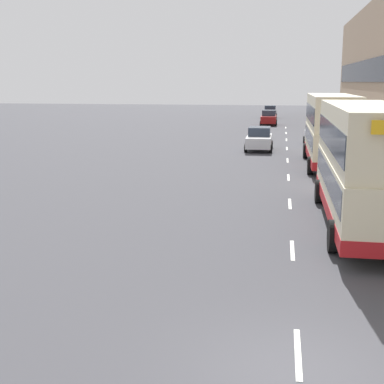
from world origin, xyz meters
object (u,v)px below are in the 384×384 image
at_px(car_2, 259,139).
at_px(car_3, 269,118).
at_px(car_1, 270,112).
at_px(double_decker_bus_near, 365,163).
at_px(car_0, 316,135).
at_px(double_decker_bus_ahead, 331,129).

xyz_separation_m(car_2, car_3, (0.08, 24.01, 0.01)).
distance_m(car_1, car_3, 12.57).
distance_m(double_decker_bus_near, car_3, 45.39).
bearing_deg(car_0, double_decker_bus_ahead, -89.36).
bearing_deg(double_decker_bus_ahead, car_3, 98.15).
distance_m(double_decker_bus_ahead, car_3, 31.57).
relative_size(double_decker_bus_near, car_3, 2.38).
bearing_deg(car_0, car_2, -138.18).
height_order(double_decker_bus_near, double_decker_bus_ahead, same).
distance_m(double_decker_bus_ahead, car_1, 44.06).
bearing_deg(double_decker_bus_near, car_1, 94.58).
height_order(double_decker_bus_near, car_1, double_decker_bus_near).
relative_size(double_decker_bus_ahead, car_0, 2.58).
bearing_deg(double_decker_bus_ahead, car_1, 96.00).
distance_m(car_0, car_3, 20.52).
bearing_deg(car_1, car_0, 97.82).
distance_m(double_decker_bus_ahead, car_2, 8.64).
distance_m(double_decker_bus_ahead, car_0, 11.26).
height_order(double_decker_bus_near, car_3, double_decker_bus_near).
height_order(car_0, car_3, car_3).
bearing_deg(car_2, car_0, -138.18).
height_order(double_decker_bus_ahead, car_0, double_decker_bus_ahead).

